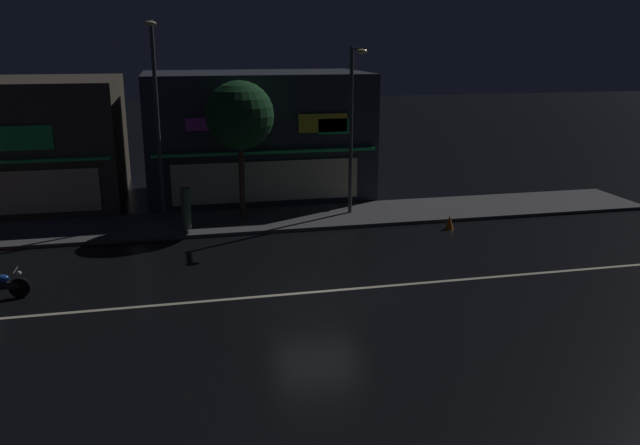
{
  "coord_description": "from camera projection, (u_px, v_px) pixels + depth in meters",
  "views": [
    {
      "loc": [
        -3.93,
        -17.76,
        7.24
      ],
      "look_at": [
        0.85,
        3.3,
        1.22
      ],
      "focal_mm": 36.44,
      "sensor_mm": 36.0,
      "label": 1
    }
  ],
  "objects": [
    {
      "name": "ground_plane",
      "position": [
        317.0,
        292.0,
        19.47
      ],
      "size": [
        140.0,
        140.0,
        0.0
      ],
      "primitive_type": "plane",
      "color": "black"
    },
    {
      "name": "lane_divider_stripe",
      "position": [
        317.0,
        292.0,
        19.47
      ],
      "size": [
        31.57,
        0.16,
        0.01
      ],
      "primitive_type": "cube",
      "color": "beige",
      "rests_on": "ground"
    },
    {
      "name": "sidewalk_far",
      "position": [
        274.0,
        219.0,
        27.25
      ],
      "size": [
        33.23,
        3.76,
        0.14
      ],
      "primitive_type": "cube",
      "color": "#4C4C4F",
      "rests_on": "ground"
    },
    {
      "name": "storefront_left_block",
      "position": [
        40.0,
        141.0,
        30.12
      ],
      "size": [
        7.29,
        8.61,
        5.64
      ],
      "color": "#4C443A",
      "rests_on": "ground"
    },
    {
      "name": "storefront_center_block",
      "position": [
        257.0,
        135.0,
        31.15
      ],
      "size": [
        10.34,
        6.35,
        5.89
      ],
      "color": "#2D333D",
      "rests_on": "ground"
    },
    {
      "name": "streetlamp_west",
      "position": [
        157.0,
        107.0,
        25.49
      ],
      "size": [
        0.44,
        1.64,
        7.93
      ],
      "color": "#47494C",
      "rests_on": "sidewalk_far"
    },
    {
      "name": "streetlamp_mid",
      "position": [
        352.0,
        117.0,
        26.74
      ],
      "size": [
        0.44,
        1.64,
        6.93
      ],
      "color": "#47494C",
      "rests_on": "sidewalk_far"
    },
    {
      "name": "pedestrian_on_sidewalk",
      "position": [
        186.0,
        207.0,
        25.36
      ],
      "size": [
        0.37,
        0.37,
        1.85
      ],
      "rotation": [
        0.0,
        0.0,
        3.27
      ],
      "color": "#4C664C",
      "rests_on": "sidewalk_far"
    },
    {
      "name": "street_tree",
      "position": [
        240.0,
        116.0,
        26.08
      ],
      "size": [
        2.78,
        2.78,
        5.65
      ],
      "color": "#473323",
      "rests_on": "sidewalk_far"
    },
    {
      "name": "traffic_cone",
      "position": [
        449.0,
        222.0,
        25.99
      ],
      "size": [
        0.36,
        0.36,
        0.55
      ],
      "primitive_type": "cone",
      "color": "orange",
      "rests_on": "ground"
    }
  ]
}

